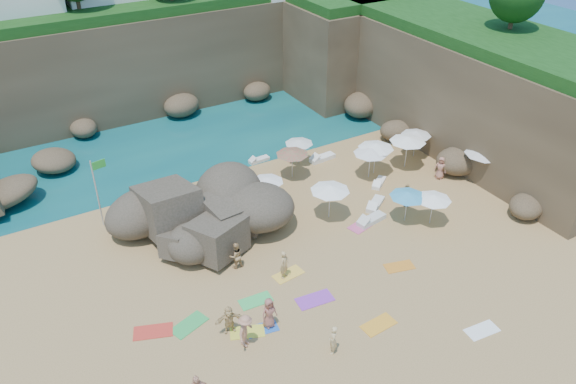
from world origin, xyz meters
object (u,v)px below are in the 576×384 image
flag_pole (98,185)px  parasol_1 (299,141)px  person_stand_2 (224,177)px  person_stand_3 (406,195)px  rock_outcrop (196,233)px  person_stand_6 (333,340)px  parasol_2 (371,151)px  parasol_0 (267,180)px  person_stand_1 (236,256)px  lounger_0 (322,158)px  person_stand_4 (440,168)px  person_stand_5 (198,197)px

flag_pole → parasol_1: size_ratio=2.23×
person_stand_2 → person_stand_3: person_stand_2 is taller
rock_outcrop → person_stand_6: 11.72m
parasol_2 → person_stand_6: bearing=-133.1°
parasol_0 → person_stand_3: size_ratio=1.31×
rock_outcrop → person_stand_1: (0.70, -3.97, 0.79)m
parasol_1 → lounger_0: 2.37m
person_stand_2 → person_stand_4: 14.62m
person_stand_2 → person_stand_6: size_ratio=1.17×
person_stand_3 → parasol_0: bearing=92.0°
flag_pole → lounger_0: size_ratio=2.27×
lounger_0 → parasol_2: bearing=-73.5°
person_stand_2 → person_stand_3: (8.98, -7.68, -0.11)m
person_stand_3 → parasol_2: bearing=31.6°
flag_pole → parasol_1: bearing=2.4°
rock_outcrop → person_stand_4: size_ratio=4.88×
lounger_0 → person_stand_1: 13.10m
person_stand_1 → lounger_0: bearing=-141.4°
person_stand_1 → person_stand_3: size_ratio=1.00×
rock_outcrop → person_stand_3: size_ratio=5.05×
lounger_0 → person_stand_2: bearing=175.1°
parasol_1 → person_stand_2: 6.10m
lounger_0 → person_stand_5: 10.28m
lounger_0 → person_stand_6: size_ratio=1.28×
person_stand_2 → person_stand_5: person_stand_2 is taller
lounger_0 → parasol_0: bearing=-158.5°
person_stand_5 → lounger_0: bearing=9.8°
flag_pole → person_stand_4: size_ratio=2.73×
person_stand_3 → person_stand_2: bearing=83.5°
parasol_1 → person_stand_1: bearing=-137.6°
parasol_2 → flag_pole: bearing=168.4°
parasol_1 → person_stand_1: size_ratio=1.27×
person_stand_3 → person_stand_6: bearing=159.4°
person_stand_1 → parasol_0: bearing=-131.2°
person_stand_3 → person_stand_4: person_stand_4 is taller
person_stand_4 → person_stand_5: 16.38m
lounger_0 → person_stand_4: bearing=-53.2°
parasol_0 → person_stand_4: 12.09m
lounger_0 → person_stand_4: (5.48, -6.20, 0.66)m
parasol_2 → person_stand_6: parasol_2 is taller
rock_outcrop → person_stand_2: (3.56, 3.73, 0.90)m
person_stand_6 → lounger_0: bearing=178.7°
parasol_0 → person_stand_6: (-3.30, -12.21, -1.02)m
flag_pole → parasol_0: 10.02m
parasol_0 → person_stand_2: size_ratio=1.15×
person_stand_2 → person_stand_6: (-1.70, -15.27, -0.13)m
rock_outcrop → parasol_1: parasol_1 is taller
parasol_0 → person_stand_5: parasol_0 is taller
parasol_1 → person_stand_2: (-6.03, -0.43, -0.84)m
rock_outcrop → person_stand_4: 16.99m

